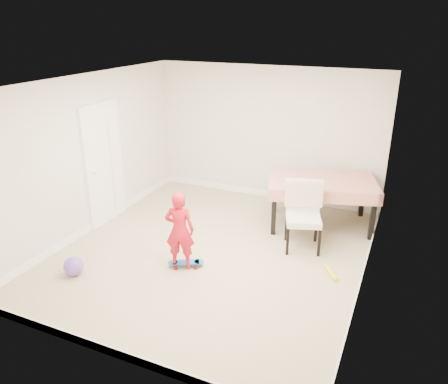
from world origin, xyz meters
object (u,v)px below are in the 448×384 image
at_px(dining_chair, 303,217).
at_px(child, 180,232).
at_px(balloon, 74,266).
at_px(skateboard, 186,264).
at_px(dining_table, 320,202).

height_order(dining_chair, child, child).
xyz_separation_m(child, balloon, (-1.29, -0.79, -0.44)).
bearing_deg(skateboard, dining_table, 28.86).
bearing_deg(skateboard, dining_chair, 14.23).
bearing_deg(child, dining_table, -141.09).
xyz_separation_m(skateboard, balloon, (-1.35, -0.84, 0.10)).
xyz_separation_m(dining_chair, skateboard, (-1.40, -1.25, -0.49)).
bearing_deg(child, dining_chair, -155.31).
bearing_deg(dining_table, balloon, -150.07).
relative_size(dining_table, balloon, 6.40).
relative_size(dining_table, dining_chair, 1.68).
relative_size(dining_chair, balloon, 3.81).
bearing_deg(dining_chair, balloon, -161.49).
height_order(dining_table, balloon, dining_table).
height_order(dining_table, child, child).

